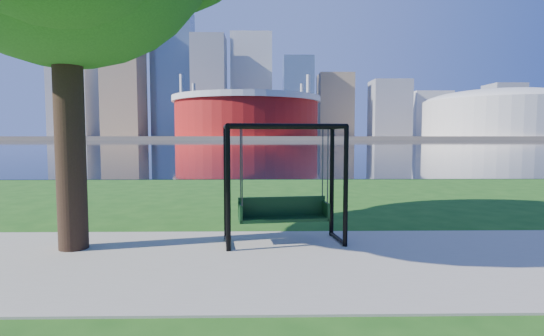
{
  "coord_description": "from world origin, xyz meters",
  "views": [
    {
      "loc": [
        -0.03,
        -6.9,
        1.94
      ],
      "look_at": [
        0.09,
        0.0,
        1.42
      ],
      "focal_mm": 28.0,
      "sensor_mm": 36.0,
      "label": 1
    }
  ],
  "objects": [
    {
      "name": "swing",
      "position": [
        0.31,
        0.63,
        1.04
      ],
      "size": [
        2.2,
        1.18,
        2.15
      ],
      "rotation": [
        0.0,
        0.0,
        0.13
      ],
      "color": "black",
      "rests_on": "ground"
    },
    {
      "name": "river",
      "position": [
        0.0,
        102.0,
        0.01
      ],
      "size": [
        900.0,
        180.0,
        0.02
      ],
      "primitive_type": "cube",
      "color": "black",
      "rests_on": "ground"
    },
    {
      "name": "arena",
      "position": [
        135.0,
        235.0,
        15.87
      ],
      "size": [
        84.0,
        84.0,
        26.56
      ],
      "color": "beige",
      "rests_on": "far_bank"
    },
    {
      "name": "path",
      "position": [
        0.0,
        -0.5,
        0.01
      ],
      "size": [
        120.0,
        4.0,
        0.03
      ],
      "primitive_type": "cube",
      "color": "#9E937F",
      "rests_on": "ground"
    },
    {
      "name": "far_bank",
      "position": [
        0.0,
        306.0,
        1.0
      ],
      "size": [
        900.0,
        228.0,
        2.0
      ],
      "primitive_type": "cube",
      "color": "#937F60",
      "rests_on": "ground"
    },
    {
      "name": "skyline",
      "position": [
        -4.27,
        319.39,
        35.89
      ],
      "size": [
        392.0,
        66.0,
        96.5
      ],
      "color": "gray",
      "rests_on": "far_bank"
    },
    {
      "name": "stadium",
      "position": [
        -10.0,
        235.0,
        14.23
      ],
      "size": [
        83.0,
        83.0,
        32.0
      ],
      "color": "maroon",
      "rests_on": "far_bank"
    },
    {
      "name": "ground",
      "position": [
        0.0,
        0.0,
        0.0
      ],
      "size": [
        900.0,
        900.0,
        0.0
      ],
      "primitive_type": "plane",
      "color": "#1E5114",
      "rests_on": "ground"
    }
  ]
}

